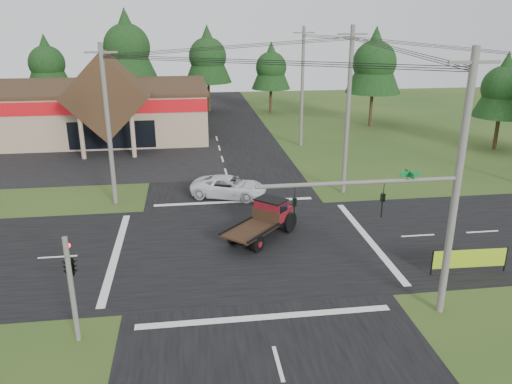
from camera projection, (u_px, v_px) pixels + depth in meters
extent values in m
plane|color=#264819|center=(246.00, 246.00, 27.51)|extent=(120.00, 120.00, 0.00)
cube|color=black|center=(246.00, 246.00, 27.51)|extent=(12.00, 120.00, 0.02)
cube|color=black|center=(246.00, 246.00, 27.51)|extent=(120.00, 12.00, 0.02)
cube|color=black|center=(61.00, 162.00, 43.47)|extent=(28.00, 14.00, 0.02)
cube|color=tan|center=(62.00, 112.00, 52.67)|extent=(30.00, 15.00, 5.00)
cube|color=#392A17|center=(59.00, 87.00, 51.83)|extent=(30.40, 15.40, 0.30)
cube|color=#B00D13|center=(41.00, 109.00, 45.08)|extent=(30.00, 0.12, 1.20)
cube|color=#392A17|center=(107.00, 96.00, 44.57)|extent=(7.78, 4.00, 7.78)
cylinder|color=tan|center=(82.00, 137.00, 43.79)|extent=(0.40, 0.40, 4.00)
cylinder|color=tan|center=(133.00, 135.00, 44.36)|extent=(0.40, 0.40, 4.00)
cube|color=black|center=(112.00, 135.00, 46.74)|extent=(8.00, 0.08, 2.60)
cylinder|color=#595651|center=(450.00, 237.00, 20.31)|extent=(0.24, 0.24, 7.00)
cylinder|color=#595651|center=(359.00, 182.00, 18.96)|extent=(8.00, 0.16, 0.16)
imported|color=black|center=(382.00, 206.00, 19.42)|extent=(0.16, 0.20, 1.00)
imported|color=black|center=(294.00, 210.00, 18.97)|extent=(0.16, 0.20, 1.00)
cube|color=#0C6626|center=(410.00, 174.00, 19.14)|extent=(0.80, 0.04, 0.22)
cylinder|color=#595651|center=(72.00, 290.00, 18.81)|extent=(0.20, 0.20, 4.40)
imported|color=black|center=(68.00, 252.00, 18.50)|extent=(0.53, 2.48, 1.00)
sphere|color=#FF0C0C|center=(68.00, 246.00, 18.58)|extent=(0.18, 0.18, 0.18)
cylinder|color=#595651|center=(456.00, 190.00, 19.64)|extent=(0.30, 0.30, 11.00)
cube|color=#595651|center=(474.00, 62.00, 18.02)|extent=(2.00, 0.12, 0.12)
cylinder|color=#595651|center=(108.00, 127.00, 32.22)|extent=(0.30, 0.30, 10.50)
cube|color=#595651|center=(101.00, 52.00, 30.68)|extent=(2.00, 0.12, 0.12)
cylinder|color=#595651|center=(348.00, 113.00, 34.11)|extent=(0.30, 0.30, 11.50)
cube|color=#595651|center=(353.00, 34.00, 32.40)|extent=(2.00, 0.12, 0.12)
cylinder|color=#595651|center=(302.00, 88.00, 47.25)|extent=(0.30, 0.30, 11.20)
cube|color=#595651|center=(304.00, 33.00, 45.59)|extent=(2.00, 0.12, 0.12)
cylinder|color=#332316|center=(52.00, 102.00, 63.62)|extent=(0.36, 0.36, 3.50)
cone|color=black|center=(46.00, 61.00, 61.95)|extent=(5.60, 5.60, 6.60)
sphere|color=black|center=(47.00, 63.00, 62.05)|extent=(4.40, 4.40, 4.40)
cylinder|color=#332316|center=(131.00, 97.00, 63.80)|extent=(0.36, 0.36, 4.55)
cone|color=black|center=(127.00, 44.00, 61.62)|extent=(7.28, 7.28, 8.58)
sphere|color=black|center=(127.00, 47.00, 61.75)|extent=(5.72, 5.72, 5.72)
cylinder|color=#332316|center=(209.00, 97.00, 66.13)|extent=(0.36, 0.36, 3.85)
cone|color=black|center=(208.00, 54.00, 64.29)|extent=(6.16, 6.16, 7.26)
sphere|color=black|center=(208.00, 56.00, 64.40)|extent=(4.84, 4.84, 4.84)
cylinder|color=#332316|center=(271.00, 101.00, 65.40)|extent=(0.36, 0.36, 3.15)
cone|color=black|center=(271.00, 65.00, 63.90)|extent=(5.04, 5.04, 5.94)
sphere|color=black|center=(271.00, 67.00, 63.99)|extent=(3.96, 3.96, 3.96)
cylinder|color=#332316|center=(371.00, 109.00, 57.22)|extent=(0.36, 0.36, 3.85)
cone|color=black|center=(375.00, 60.00, 55.38)|extent=(6.16, 6.16, 7.26)
sphere|color=black|center=(374.00, 63.00, 55.49)|extent=(4.84, 4.84, 4.84)
cylinder|color=#332316|center=(496.00, 133.00, 47.15)|extent=(0.36, 0.36, 3.15)
cone|color=black|center=(504.00, 84.00, 45.64)|extent=(5.04, 5.04, 5.94)
sphere|color=black|center=(504.00, 87.00, 45.73)|extent=(3.96, 3.96, 3.96)
imported|color=white|center=(229.00, 187.00, 34.88)|extent=(5.73, 3.98, 1.45)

